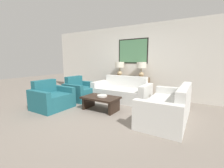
{
  "coord_description": "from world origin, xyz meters",
  "views": [
    {
      "loc": [
        2.3,
        -2.97,
        1.36
      ],
      "look_at": [
        -0.01,
        0.87,
        0.65
      ],
      "focal_mm": 24.0,
      "sensor_mm": 36.0,
      "label": 1
    }
  ],
  "objects_px": {
    "couch_by_side": "(168,107)",
    "armchair_near_back_wall": "(80,91)",
    "couch_by_back_wall": "(122,92)",
    "coffee_table": "(101,100)",
    "console_table": "(130,87)",
    "decorative_bowl": "(102,96)",
    "table_lamp_left": "(120,67)",
    "table_lamp_right": "(141,67)",
    "armchair_near_camera": "(52,99)"
  },
  "relations": [
    {
      "from": "couch_by_side",
      "to": "armchair_near_back_wall",
      "type": "bearing_deg",
      "value": 174.05
    },
    {
      "from": "couch_by_back_wall",
      "to": "couch_by_side",
      "type": "xyz_separation_m",
      "value": [
        1.7,
        -0.93,
        0.0
      ]
    },
    {
      "from": "couch_by_back_wall",
      "to": "coffee_table",
      "type": "height_order",
      "value": "couch_by_back_wall"
    },
    {
      "from": "console_table",
      "to": "coffee_table",
      "type": "xyz_separation_m",
      "value": [
        -0.02,
        -1.89,
        -0.1
      ]
    },
    {
      "from": "console_table",
      "to": "decorative_bowl",
      "type": "distance_m",
      "value": 1.86
    },
    {
      "from": "console_table",
      "to": "armchair_near_back_wall",
      "type": "distance_m",
      "value": 1.84
    },
    {
      "from": "table_lamp_left",
      "to": "table_lamp_right",
      "type": "height_order",
      "value": "same"
    },
    {
      "from": "couch_by_side",
      "to": "decorative_bowl",
      "type": "distance_m",
      "value": 1.71
    },
    {
      "from": "console_table",
      "to": "armchair_near_camera",
      "type": "xyz_separation_m",
      "value": [
        -1.31,
        -2.48,
        -0.09
      ]
    },
    {
      "from": "table_lamp_left",
      "to": "table_lamp_right",
      "type": "relative_size",
      "value": 1.0
    },
    {
      "from": "console_table",
      "to": "decorative_bowl",
      "type": "xyz_separation_m",
      "value": [
        0.01,
        -1.86,
        0.02
      ]
    },
    {
      "from": "table_lamp_left",
      "to": "armchair_near_camera",
      "type": "xyz_separation_m",
      "value": [
        -0.87,
        -2.48,
        -0.84
      ]
    },
    {
      "from": "couch_by_back_wall",
      "to": "couch_by_side",
      "type": "height_order",
      "value": "same"
    },
    {
      "from": "armchair_near_back_wall",
      "to": "armchair_near_camera",
      "type": "height_order",
      "value": "same"
    },
    {
      "from": "table_lamp_right",
      "to": "couch_by_back_wall",
      "type": "bearing_deg",
      "value": -122.93
    },
    {
      "from": "armchair_near_back_wall",
      "to": "armchair_near_camera",
      "type": "relative_size",
      "value": 1.0
    },
    {
      "from": "coffee_table",
      "to": "couch_by_back_wall",
      "type": "bearing_deg",
      "value": 89.12
    },
    {
      "from": "couch_by_back_wall",
      "to": "armchair_near_back_wall",
      "type": "xyz_separation_m",
      "value": [
        -1.31,
        -0.62,
        -0.0
      ]
    },
    {
      "from": "couch_by_side",
      "to": "coffee_table",
      "type": "bearing_deg",
      "value": -170.81
    },
    {
      "from": "console_table",
      "to": "coffee_table",
      "type": "bearing_deg",
      "value": -90.56
    },
    {
      "from": "armchair_near_back_wall",
      "to": "table_lamp_right",
      "type": "bearing_deg",
      "value": 36.51
    },
    {
      "from": "table_lamp_left",
      "to": "couch_by_back_wall",
      "type": "bearing_deg",
      "value": -57.07
    },
    {
      "from": "console_table",
      "to": "couch_by_side",
      "type": "height_order",
      "value": "couch_by_side"
    },
    {
      "from": "couch_by_back_wall",
      "to": "armchair_near_camera",
      "type": "relative_size",
      "value": 1.96
    },
    {
      "from": "couch_by_side",
      "to": "table_lamp_right",
      "type": "bearing_deg",
      "value": 127.97
    },
    {
      "from": "table_lamp_left",
      "to": "couch_by_side",
      "type": "distance_m",
      "value": 2.8
    },
    {
      "from": "couch_by_side",
      "to": "coffee_table",
      "type": "relative_size",
      "value": 1.94
    },
    {
      "from": "couch_by_back_wall",
      "to": "couch_by_side",
      "type": "relative_size",
      "value": 1.0
    },
    {
      "from": "couch_by_back_wall",
      "to": "coffee_table",
      "type": "distance_m",
      "value": 1.21
    },
    {
      "from": "decorative_bowl",
      "to": "armchair_near_back_wall",
      "type": "xyz_separation_m",
      "value": [
        -1.32,
        0.56,
        -0.12
      ]
    },
    {
      "from": "table_lamp_right",
      "to": "couch_by_side",
      "type": "relative_size",
      "value": 0.29
    },
    {
      "from": "couch_by_side",
      "to": "decorative_bowl",
      "type": "xyz_separation_m",
      "value": [
        -1.69,
        -0.25,
        0.12
      ]
    },
    {
      "from": "coffee_table",
      "to": "decorative_bowl",
      "type": "relative_size",
      "value": 3.58
    },
    {
      "from": "table_lamp_left",
      "to": "armchair_near_camera",
      "type": "distance_m",
      "value": 2.76
    },
    {
      "from": "armchair_near_back_wall",
      "to": "coffee_table",
      "type": "bearing_deg",
      "value": -24.58
    },
    {
      "from": "table_lamp_right",
      "to": "couch_by_back_wall",
      "type": "height_order",
      "value": "table_lamp_right"
    },
    {
      "from": "coffee_table",
      "to": "armchair_near_back_wall",
      "type": "distance_m",
      "value": 1.42
    },
    {
      "from": "armchair_near_back_wall",
      "to": "armchair_near_camera",
      "type": "distance_m",
      "value": 1.18
    },
    {
      "from": "table_lamp_left",
      "to": "decorative_bowl",
      "type": "relative_size",
      "value": 2.0
    },
    {
      "from": "table_lamp_right",
      "to": "armchair_near_back_wall",
      "type": "bearing_deg",
      "value": -143.49
    },
    {
      "from": "table_lamp_left",
      "to": "armchair_near_camera",
      "type": "height_order",
      "value": "table_lamp_left"
    },
    {
      "from": "couch_by_side",
      "to": "coffee_table",
      "type": "distance_m",
      "value": 1.74
    },
    {
      "from": "console_table",
      "to": "armchair_near_back_wall",
      "type": "xyz_separation_m",
      "value": [
        -1.31,
        -1.3,
        -0.09
      ]
    },
    {
      "from": "table_lamp_right",
      "to": "armchair_near_camera",
      "type": "bearing_deg",
      "value": -125.25
    },
    {
      "from": "armchair_near_camera",
      "to": "table_lamp_left",
      "type": "bearing_deg",
      "value": 70.67
    },
    {
      "from": "table_lamp_right",
      "to": "armchair_near_camera",
      "type": "relative_size",
      "value": 0.56
    },
    {
      "from": "coffee_table",
      "to": "table_lamp_right",
      "type": "bearing_deg",
      "value": 76.32
    },
    {
      "from": "console_table",
      "to": "table_lamp_left",
      "type": "relative_size",
      "value": 2.56
    },
    {
      "from": "console_table",
      "to": "decorative_bowl",
      "type": "bearing_deg",
      "value": -89.82
    },
    {
      "from": "console_table",
      "to": "armchair_near_camera",
      "type": "height_order",
      "value": "armchair_near_camera"
    }
  ]
}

